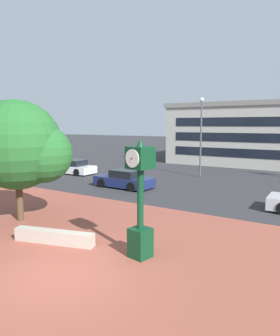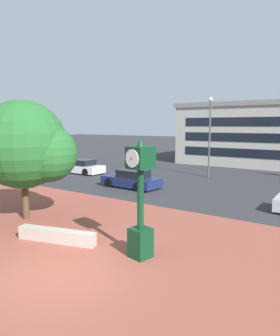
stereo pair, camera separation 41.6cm
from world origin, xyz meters
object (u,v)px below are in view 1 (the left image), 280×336
at_px(car_street_mid, 72,167).
at_px(street_lamp_post, 201,129).
at_px(street_clock, 140,201).
at_px(plaza_tree, 22,147).
at_px(car_street_near, 125,179).

relative_size(car_street_mid, street_lamp_post, 0.67).
xyz_separation_m(street_clock, car_street_mid, (-15.03, 12.09, -1.37)).
xyz_separation_m(plaza_tree, car_street_near, (-0.60, 8.83, -2.86)).
distance_m(plaza_tree, street_lamp_post, 16.15).
distance_m(street_clock, plaza_tree, 6.91).
height_order(car_street_near, street_lamp_post, street_lamp_post).
bearing_deg(car_street_mid, plaza_tree, -146.17).
bearing_deg(car_street_near, street_lamp_post, -18.97).
distance_m(street_clock, car_street_near, 12.02).
relative_size(car_street_near, car_street_mid, 0.97).
distance_m(street_clock, car_street_mid, 19.34).
bearing_deg(street_clock, plaza_tree, -173.91).
relative_size(plaza_tree, street_lamp_post, 0.83).
relative_size(street_clock, plaza_tree, 0.72).
relative_size(car_street_near, street_lamp_post, 0.65).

